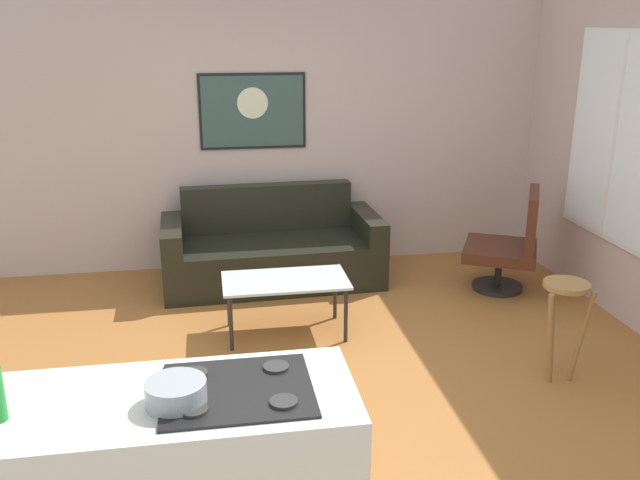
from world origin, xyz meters
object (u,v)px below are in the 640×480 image
(bar_stool, at_px, (564,307))
(wall_painting, at_px, (253,111))
(coffee_table, at_px, (285,284))
(armchair, at_px, (511,244))
(couch, at_px, (272,252))
(mixing_bowl, at_px, (176,394))

(bar_stool, height_order, wall_painting, wall_painting)
(coffee_table, bearing_deg, armchair, 15.31)
(couch, relative_size, bar_stool, 2.89)
(coffee_table, distance_m, wall_painting, 1.97)
(couch, bearing_deg, armchair, -15.71)
(couch, height_order, bar_stool, couch)
(couch, distance_m, bar_stool, 2.75)
(coffee_table, distance_m, armchair, 2.15)
(couch, bearing_deg, coffee_table, -90.48)
(mixing_bowl, bearing_deg, coffee_table, 73.82)
(couch, xyz_separation_m, wall_painting, (-0.11, 0.48, 1.23))
(coffee_table, relative_size, mixing_bowl, 4.00)
(couch, bearing_deg, wall_painting, 102.61)
(bar_stool, bearing_deg, mixing_bowl, -149.68)
(armchair, height_order, bar_stool, armchair)
(bar_stool, distance_m, mixing_bowl, 2.84)
(mixing_bowl, distance_m, wall_painting, 4.11)
(coffee_table, distance_m, bar_stool, 1.99)
(coffee_table, relative_size, armchair, 1.03)
(coffee_table, height_order, mixing_bowl, mixing_bowl)
(bar_stool, bearing_deg, coffee_table, 150.36)
(coffee_table, relative_size, wall_painting, 0.95)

